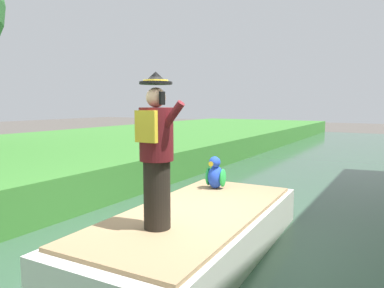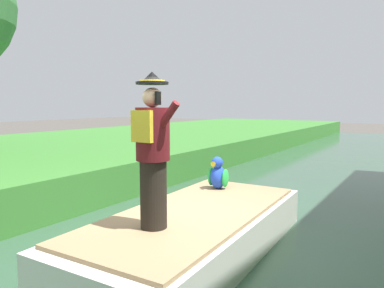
# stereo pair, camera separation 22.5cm
# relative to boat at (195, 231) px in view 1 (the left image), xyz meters

# --- Properties ---
(ground_plane) EXTENTS (80.00, 80.00, 0.00)m
(ground_plane) POSITION_rel_boat_xyz_m (0.00, -0.11, -0.40)
(ground_plane) COLOR #4C4742
(canal_water) EXTENTS (5.40, 48.00, 0.10)m
(canal_water) POSITION_rel_boat_xyz_m (0.00, -0.11, -0.35)
(canal_water) COLOR #33513D
(canal_water) RESTS_ON ground
(boat) EXTENTS (1.98, 4.28, 0.61)m
(boat) POSITION_rel_boat_xyz_m (0.00, 0.00, 0.00)
(boat) COLOR silver
(boat) RESTS_ON canal_water
(person_pirate) EXTENTS (0.61, 0.42, 1.85)m
(person_pirate) POSITION_rel_boat_xyz_m (-0.03, -0.86, 1.23)
(person_pirate) COLOR black
(person_pirate) RESTS_ON boat
(parrot_plush) EXTENTS (0.36, 0.34, 0.57)m
(parrot_plush) POSITION_rel_boat_xyz_m (-0.36, 1.31, 0.55)
(parrot_plush) COLOR blue
(parrot_plush) RESTS_ON boat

